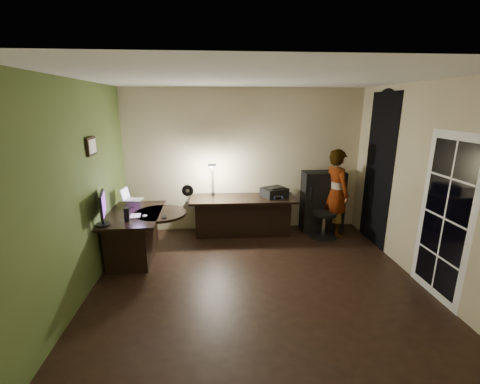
{
  "coord_description": "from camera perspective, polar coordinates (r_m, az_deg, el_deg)",
  "views": [
    {
      "loc": [
        -0.55,
        -4.03,
        2.4
      ],
      "look_at": [
        -0.15,
        1.05,
        1.0
      ],
      "focal_mm": 24.0,
      "sensor_mm": 36.0,
      "label": 1
    }
  ],
  "objects": [
    {
      "name": "floor",
      "position": [
        4.73,
        2.93,
        -15.24
      ],
      "size": [
        4.5,
        4.0,
        0.01
      ],
      "primitive_type": "cube",
      "color": "black",
      "rests_on": "ground"
    },
    {
      "name": "ceiling",
      "position": [
        4.08,
        3.47,
        19.62
      ],
      "size": [
        4.5,
        4.0,
        0.01
      ],
      "primitive_type": "cube",
      "color": "silver",
      "rests_on": "floor"
    },
    {
      "name": "wall_back",
      "position": [
        6.15,
        0.69,
        5.52
      ],
      "size": [
        4.5,
        0.01,
        2.7
      ],
      "primitive_type": "cube",
      "color": "#BDAE87",
      "rests_on": "floor"
    },
    {
      "name": "wall_front",
      "position": [
        2.35,
        9.8,
        -11.4
      ],
      "size": [
        4.5,
        0.01,
        2.7
      ],
      "primitive_type": "cube",
      "color": "#BDAE87",
      "rests_on": "floor"
    },
    {
      "name": "wall_left",
      "position": [
        4.5,
        -26.6,
        0.21
      ],
      "size": [
        0.01,
        4.0,
        2.7
      ],
      "primitive_type": "cube",
      "color": "#BDAE87",
      "rests_on": "floor"
    },
    {
      "name": "wall_right",
      "position": [
        5.03,
        29.59,
        1.27
      ],
      "size": [
        0.01,
        4.0,
        2.7
      ],
      "primitive_type": "cube",
      "color": "#BDAE87",
      "rests_on": "floor"
    },
    {
      "name": "green_wall_overlay",
      "position": [
        4.49,
        -26.42,
        0.22
      ],
      "size": [
        0.0,
        4.0,
        2.7
      ],
      "primitive_type": "cube",
      "color": "#465A27",
      "rests_on": "floor"
    },
    {
      "name": "arched_doorway",
      "position": [
        5.99,
        23.4,
        3.5
      ],
      "size": [
        0.01,
        0.9,
        2.6
      ],
      "primitive_type": "cube",
      "color": "black",
      "rests_on": "floor"
    },
    {
      "name": "french_door",
      "position": [
        4.66,
        32.6,
        -3.98
      ],
      "size": [
        0.02,
        0.92,
        2.1
      ],
      "primitive_type": "cube",
      "color": "white",
      "rests_on": "floor"
    },
    {
      "name": "framed_picture",
      "position": [
        4.81,
        -24.98,
        7.38
      ],
      "size": [
        0.04,
        0.3,
        0.25
      ],
      "primitive_type": "cube",
      "color": "black",
      "rests_on": "wall_left"
    },
    {
      "name": "desk_left",
      "position": [
        5.41,
        -18.0,
        -7.39
      ],
      "size": [
        0.83,
        1.33,
        0.76
      ],
      "primitive_type": "cube",
      "rotation": [
        0.0,
        0.0,
        0.02
      ],
      "color": "black",
      "rests_on": "floor"
    },
    {
      "name": "desk_right",
      "position": [
        6.04,
        0.53,
        -4.35
      ],
      "size": [
        1.96,
        0.72,
        0.73
      ],
      "primitive_type": "cube",
      "rotation": [
        0.0,
        0.0,
        -0.02
      ],
      "color": "black",
      "rests_on": "floor"
    },
    {
      "name": "cabinet",
      "position": [
        6.39,
        14.41,
        -1.64
      ],
      "size": [
        0.78,
        0.39,
        1.17
      ],
      "primitive_type": "cube",
      "rotation": [
        0.0,
        0.0,
        -0.01
      ],
      "color": "black",
      "rests_on": "floor"
    },
    {
      "name": "laptop_stand",
      "position": [
        5.64,
        -18.29,
        -1.8
      ],
      "size": [
        0.24,
        0.2,
        0.1
      ],
      "primitive_type": "cube",
      "rotation": [
        0.0,
        0.0,
        -0.02
      ],
      "color": "silver",
      "rests_on": "desk_left"
    },
    {
      "name": "laptop",
      "position": [
        5.6,
        -18.41,
        -0.35
      ],
      "size": [
        0.33,
        0.31,
        0.2
      ],
      "primitive_type": "cube",
      "rotation": [
        0.0,
        0.0,
        -0.16
      ],
      "color": "silver",
      "rests_on": "laptop_stand"
    },
    {
      "name": "monitor",
      "position": [
        4.87,
        -23.33,
        -3.5
      ],
      "size": [
        0.22,
        0.52,
        0.34
      ],
      "primitive_type": "cube",
      "rotation": [
        0.0,
        0.0,
        0.25
      ],
      "color": "black",
      "rests_on": "desk_left"
    },
    {
      "name": "mouse",
      "position": [
        5.03,
        -16.59,
        -4.09
      ],
      "size": [
        0.08,
        0.1,
        0.04
      ],
      "primitive_type": "ellipsoid",
      "rotation": [
        0.0,
        0.0,
        0.14
      ],
      "color": "silver",
      "rests_on": "desk_left"
    },
    {
      "name": "phone",
      "position": [
        4.96,
        -13.28,
        -4.3
      ],
      "size": [
        0.08,
        0.14,
        0.01
      ],
      "primitive_type": "cube",
      "rotation": [
        0.0,
        0.0,
        0.08
      ],
      "color": "black",
      "rests_on": "desk_left"
    },
    {
      "name": "pen",
      "position": [
        5.16,
        -19.83,
        -4.02
      ],
      "size": [
        0.03,
        0.15,
        0.01
      ],
      "primitive_type": "cube",
      "rotation": [
        0.0,
        0.0,
        0.1
      ],
      "color": "black",
      "rests_on": "desk_left"
    },
    {
      "name": "speaker",
      "position": [
        4.91,
        -19.51,
        -3.81
      ],
      "size": [
        0.09,
        0.09,
        0.2
      ],
      "primitive_type": "cylinder",
      "rotation": [
        0.0,
        0.0,
        0.13
      ],
      "color": "black",
      "rests_on": "desk_left"
    },
    {
      "name": "notepad",
      "position": [
        5.11,
        -18.12,
        -4.06
      ],
      "size": [
        0.17,
        0.22,
        0.01
      ],
      "primitive_type": "cube",
      "rotation": [
        0.0,
        0.0,
        0.12
      ],
      "color": "silver",
      "rests_on": "desk_left"
    },
    {
      "name": "desk_fan",
      "position": [
        5.75,
        -9.27,
        -0.22
      ],
      "size": [
        0.21,
        0.12,
        0.31
      ],
      "primitive_type": "cube",
      "rotation": [
        0.0,
        0.0,
        0.06
      ],
      "color": "black",
      "rests_on": "desk_right"
    },
    {
      "name": "headphones",
      "position": [
        5.85,
        6.82,
        -1.02
      ],
      "size": [
        0.19,
        0.11,
        0.09
      ],
      "primitive_type": "cube",
      "rotation": [
        0.0,
        0.0,
        -0.19
      ],
      "color": "navy",
      "rests_on": "desk_right"
    },
    {
      "name": "printer",
      "position": [
        6.01,
        6.12,
        -0.01
      ],
      "size": [
        0.54,
        0.49,
        0.19
      ],
      "primitive_type": "cube",
      "rotation": [
        0.0,
        0.0,
        0.43
      ],
      "color": "black",
      "rests_on": "desk_right"
    },
    {
      "name": "desk_lamp",
      "position": [
        6.01,
        -4.9,
        2.52
      ],
      "size": [
        0.24,
        0.35,
        0.7
      ],
      "primitive_type": "cube",
      "rotation": [
        0.0,
        0.0,
        0.23
      ],
      "color": "black",
      "rests_on": "desk_right"
    },
    {
      "name": "office_chair",
      "position": [
        6.12,
        14.78,
        -3.61
      ],
      "size": [
        0.66,
        0.66,
        0.93
      ],
      "primitive_type": "cube",
      "rotation": [
        0.0,
        0.0,
        0.32
      ],
      "color": "black",
      "rests_on": "floor"
    },
    {
      "name": "person",
      "position": [
        6.18,
        16.69,
        -0.17
      ],
      "size": [
        0.55,
        0.68,
        1.63
      ],
      "primitive_type": "imported",
      "rotation": [
        0.0,
        0.0,
        1.9
      ],
      "color": "#D8A88C",
      "rests_on": "floor"
    }
  ]
}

